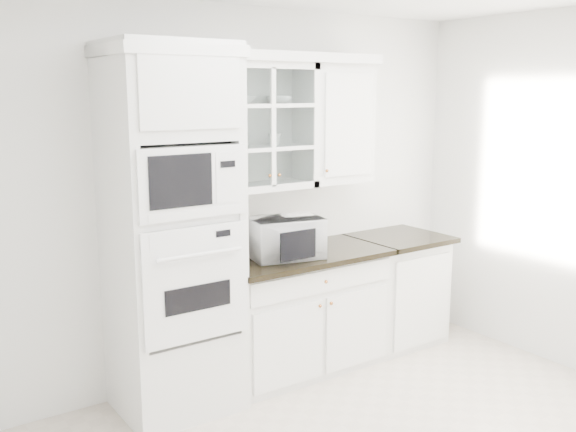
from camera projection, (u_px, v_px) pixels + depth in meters
room_shell at (364, 148)px, 3.63m from camera, size 4.00×3.50×2.70m
oven_column at (173, 233)px, 4.12m from camera, size 0.76×0.68×2.40m
base_cabinet_run at (299, 310)px, 4.86m from camera, size 1.32×0.67×0.92m
extra_base_cabinet at (395, 288)px, 5.42m from camera, size 0.72×0.67×0.92m
upper_cabinet_glass at (260, 127)px, 4.57m from camera, size 0.80×0.33×0.90m
upper_cabinet_solid at (334, 124)px, 4.95m from camera, size 0.55×0.33×0.90m
crown_molding at (249, 56)px, 4.40m from camera, size 2.14×0.38×0.07m
countertop_microwave at (285, 237)px, 4.62m from camera, size 0.58×0.52×0.29m
bowl_a at (236, 100)px, 4.41m from camera, size 0.30×0.30×0.06m
bowl_b at (279, 100)px, 4.61m from camera, size 0.19×0.19×0.06m
cup_a at (239, 140)px, 4.47m from camera, size 0.14×0.14×0.11m
cup_b at (274, 139)px, 4.66m from camera, size 0.12×0.12×0.09m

